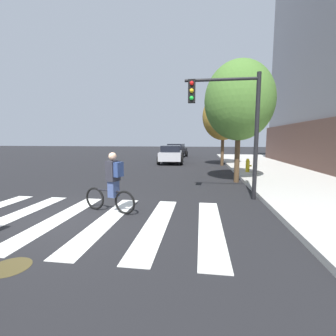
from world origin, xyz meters
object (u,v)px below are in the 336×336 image
at_px(manhole_cover, 10,267).
at_px(fire_hydrant, 248,165).
at_px(street_tree_mid, 223,116).
at_px(street_tree_near, 239,101).
at_px(cyclist, 112,183).
at_px(traffic_light_near, 231,115).
at_px(sedan_mid, 171,154).
at_px(sedan_far, 176,150).

relative_size(manhole_cover, fire_hydrant, 0.82).
height_order(fire_hydrant, street_tree_mid, street_tree_mid).
bearing_deg(manhole_cover, street_tree_near, 60.29).
xyz_separation_m(cyclist, traffic_light_near, (3.41, 2.06, 2.02)).
xyz_separation_m(sedan_mid, cyclist, (0.10, -13.75, 0.06)).
relative_size(sedan_mid, street_tree_mid, 0.80).
distance_m(sedan_mid, sedan_far, 6.63).
bearing_deg(sedan_far, traffic_light_near, -78.46).
bearing_deg(sedan_mid, street_tree_near, -63.44).
relative_size(manhole_cover, cyclist, 0.38).
height_order(cyclist, fire_hydrant, cyclist).
relative_size(cyclist, street_tree_near, 0.30).
relative_size(traffic_light_near, street_tree_near, 0.75).
relative_size(fire_hydrant, street_tree_near, 0.14).
distance_m(sedan_far, traffic_light_near, 18.81).
distance_m(sedan_far, street_tree_mid, 9.50).
bearing_deg(cyclist, street_tree_near, 52.09).
height_order(traffic_light_near, fire_hydrant, traffic_light_near).
distance_m(sedan_mid, fire_hydrant, 7.79).
distance_m(sedan_mid, cyclist, 13.75).
height_order(traffic_light_near, street_tree_near, street_tree_near).
distance_m(manhole_cover, fire_hydrant, 12.40).
xyz_separation_m(cyclist, street_tree_mid, (4.07, 12.50, 2.93)).
bearing_deg(manhole_cover, sedan_far, 89.35).
distance_m(manhole_cover, sedan_far, 23.37).
xyz_separation_m(manhole_cover, street_tree_mid, (4.67, 15.48, 3.77)).
bearing_deg(cyclist, manhole_cover, -101.32).
xyz_separation_m(cyclist, street_tree_near, (4.12, 5.29, 2.95)).
distance_m(cyclist, fire_hydrant, 9.51).
xyz_separation_m(sedan_far, cyclist, (0.33, -20.38, 0.05)).
distance_m(street_tree_near, street_tree_mid, 7.21).
relative_size(sedan_mid, sedan_far, 0.97).
xyz_separation_m(sedan_mid, street_tree_mid, (4.17, -1.25, 3.00)).
distance_m(traffic_light_near, fire_hydrant, 6.61).
height_order(sedan_far, cyclist, cyclist).
distance_m(cyclist, street_tree_near, 7.33).
bearing_deg(sedan_far, manhole_cover, -90.65).
bearing_deg(street_tree_mid, cyclist, -108.03).
height_order(sedan_far, street_tree_mid, street_tree_mid).
bearing_deg(sedan_far, street_tree_near, -73.55).
bearing_deg(street_tree_near, manhole_cover, -119.71).
bearing_deg(manhole_cover, cyclist, 78.68).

